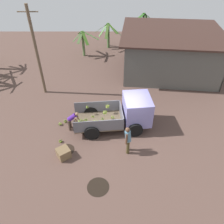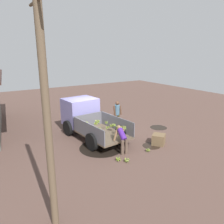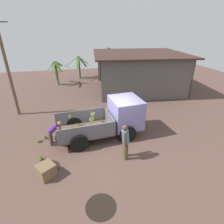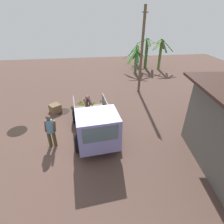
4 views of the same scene
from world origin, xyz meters
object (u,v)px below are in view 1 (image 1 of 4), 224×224
(person_foreground_visitor, at_px, (128,139))
(banana_bunch_on_ground_2, at_px, (65,121))
(banana_bunch_on_ground_0, at_px, (60,124))
(banana_bunch_on_ground_1, at_px, (61,141))
(utility_pole, at_px, (37,52))
(cargo_truck, at_px, (129,112))
(person_worker_loading, at_px, (72,119))
(wooden_crate_0, at_px, (64,153))
(person_bystander_near_shed, at_px, (128,71))

(person_foreground_visitor, xyz_separation_m, banana_bunch_on_ground_2, (-3.74, 2.39, -0.83))
(banana_bunch_on_ground_0, height_order, banana_bunch_on_ground_1, banana_bunch_on_ground_0)
(banana_bunch_on_ground_1, relative_size, banana_bunch_on_ground_2, 0.98)
(person_foreground_visitor, bearing_deg, utility_pole, -38.43)
(cargo_truck, relative_size, person_worker_loading, 3.64)
(banana_bunch_on_ground_0, bearing_deg, banana_bunch_on_ground_1, -78.45)
(cargo_truck, distance_m, banana_bunch_on_ground_2, 4.06)
(person_foreground_visitor, bearing_deg, wooden_crate_0, 13.00)
(banana_bunch_on_ground_2, bearing_deg, person_worker_loading, -45.43)
(person_worker_loading, xyz_separation_m, banana_bunch_on_ground_1, (-0.58, -1.11, -0.65))
(cargo_truck, xyz_separation_m, wooden_crate_0, (-3.56, -2.51, -0.78))
(cargo_truck, height_order, person_bystander_near_shed, cargo_truck)
(person_foreground_visitor, relative_size, banana_bunch_on_ground_2, 7.68)
(banana_bunch_on_ground_0, bearing_deg, banana_bunch_on_ground_2, 42.60)
(cargo_truck, height_order, person_worker_loading, cargo_truck)
(person_foreground_visitor, distance_m, banana_bunch_on_ground_0, 4.63)
(cargo_truck, bearing_deg, person_foreground_visitor, -101.22)
(cargo_truck, xyz_separation_m, banana_bunch_on_ground_0, (-4.23, -0.01, -0.95))
(banana_bunch_on_ground_1, bearing_deg, cargo_truck, 20.50)
(person_bystander_near_shed, distance_m, banana_bunch_on_ground_0, 7.07)
(cargo_truck, distance_m, person_bystander_near_shed, 5.45)
(utility_pole, relative_size, person_foreground_visitor, 3.60)
(banana_bunch_on_ground_1, distance_m, banana_bunch_on_ground_2, 1.72)
(person_bystander_near_shed, relative_size, banana_bunch_on_ground_2, 7.13)
(person_foreground_visitor, xyz_separation_m, person_bystander_near_shed, (0.41, 7.59, -0.06))
(cargo_truck, bearing_deg, utility_pole, 142.54)
(cargo_truck, height_order, banana_bunch_on_ground_0, cargo_truck)
(utility_pole, height_order, person_bystander_near_shed, utility_pole)
(person_bystander_near_shed, bearing_deg, banana_bunch_on_ground_2, -75.36)
(utility_pole, distance_m, wooden_crate_0, 7.30)
(utility_pole, relative_size, banana_bunch_on_ground_0, 24.32)
(cargo_truck, bearing_deg, banana_bunch_on_ground_1, -165.21)
(person_bystander_near_shed, xyz_separation_m, wooden_crate_0, (-3.76, -7.95, -0.61))
(utility_pole, xyz_separation_m, person_worker_loading, (2.69, -4.10, -2.38))
(banana_bunch_on_ground_1, xyz_separation_m, wooden_crate_0, (0.37, -1.04, 0.17))
(person_foreground_visitor, bearing_deg, cargo_truck, -88.69)
(banana_bunch_on_ground_2, bearing_deg, utility_pole, 120.93)
(person_bystander_near_shed, bearing_deg, banana_bunch_on_ground_0, -75.83)
(cargo_truck, height_order, wooden_crate_0, cargo_truck)
(banana_bunch_on_ground_2, bearing_deg, person_foreground_visitor, -32.61)
(banana_bunch_on_ground_0, distance_m, wooden_crate_0, 2.59)
(cargo_truck, bearing_deg, wooden_crate_0, -150.52)
(banana_bunch_on_ground_2, bearing_deg, person_bystander_near_shed, 51.36)
(person_bystander_near_shed, distance_m, banana_bunch_on_ground_1, 8.09)
(person_bystander_near_shed, xyz_separation_m, banana_bunch_on_ground_0, (-4.43, -5.45, -0.77))
(utility_pole, relative_size, wooden_crate_0, 9.91)
(cargo_truck, xyz_separation_m, banana_bunch_on_ground_1, (-3.93, -1.47, -0.96))
(banana_bunch_on_ground_1, bearing_deg, wooden_crate_0, -70.33)
(person_worker_loading, height_order, wooden_crate_0, person_worker_loading)
(person_foreground_visitor, height_order, person_worker_loading, person_foreground_visitor)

